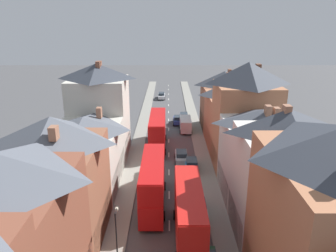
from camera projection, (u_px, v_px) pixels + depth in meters
pavement_left at (139, 136)px, 57.65m from camera, size 2.20×104.00×0.14m
pavement_right at (197, 136)px, 57.68m from camera, size 2.20×104.00×0.14m
centre_line_dashes at (168, 141)px, 55.79m from camera, size 0.14×97.80×0.01m
terrace_row_left at (56, 178)px, 29.57m from camera, size 8.00×45.03×14.33m
terrace_row_right at (261, 150)px, 35.78m from camera, size 8.00×57.83×14.62m
double_decker_bus_lead at (152, 182)px, 35.87m from camera, size 2.74×10.80×5.30m
double_decker_bus_mid_street at (157, 131)px, 52.00m from camera, size 2.74×10.80×5.30m
double_decker_bus_far_approaching at (188, 214)px, 30.00m from camera, size 2.74×10.80×5.30m
car_near_blue at (180, 156)px, 47.41m from camera, size 1.90×4.26×1.68m
car_near_silver at (191, 164)px, 44.98m from camera, size 1.90×4.32×1.57m
car_parked_left_a at (159, 121)px, 63.98m from camera, size 1.90×4.40×1.60m
car_parked_right_a at (161, 96)px, 84.51m from camera, size 1.90×4.38×1.67m
car_parked_left_b at (183, 117)px, 66.53m from camera, size 1.90×4.50×1.61m
car_mid_white at (198, 208)px, 34.66m from camera, size 1.90×4.43×1.62m
car_parked_right_b at (177, 120)px, 64.48m from camera, size 1.90×4.01×1.64m
delivery_van at (185, 124)px, 60.22m from camera, size 2.20×5.20×2.41m
street_lamp at (116, 237)px, 26.20m from camera, size 0.20×1.12×5.50m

